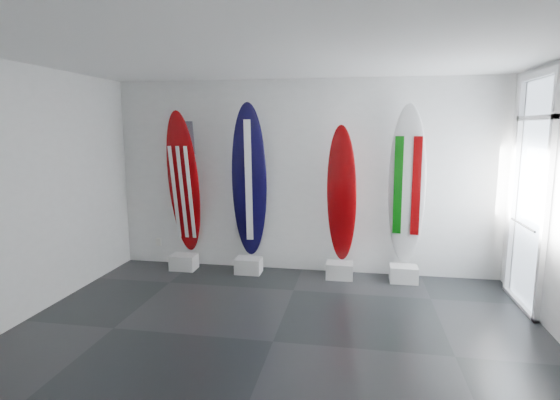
% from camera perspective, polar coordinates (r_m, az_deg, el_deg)
% --- Properties ---
extents(floor, '(6.00, 6.00, 0.00)m').
position_cam_1_polar(floor, '(4.97, -0.90, -17.73)').
color(floor, black).
rests_on(floor, ground).
extents(ceiling, '(6.00, 6.00, 0.00)m').
position_cam_1_polar(ceiling, '(4.50, -1.00, 18.77)').
color(ceiling, white).
rests_on(ceiling, wall_back).
extents(wall_back, '(6.00, 0.00, 6.00)m').
position_cam_1_polar(wall_back, '(6.95, 2.95, 2.96)').
color(wall_back, silver).
rests_on(wall_back, ground).
extents(wall_front, '(6.00, 0.00, 6.00)m').
position_cam_1_polar(wall_front, '(2.17, -13.76, -11.33)').
color(wall_front, silver).
rests_on(wall_front, ground).
extents(wall_left, '(0.00, 5.00, 5.00)m').
position_cam_1_polar(wall_left, '(5.85, -31.18, 0.48)').
color(wall_left, silver).
rests_on(wall_left, ground).
extents(display_block_usa, '(0.40, 0.30, 0.24)m').
position_cam_1_polar(display_block_usa, '(7.39, -12.24, -7.79)').
color(display_block_usa, silver).
rests_on(display_block_usa, floor).
extents(surfboard_usa, '(0.55, 0.48, 2.30)m').
position_cam_1_polar(surfboard_usa, '(7.22, -12.28, 2.06)').
color(surfboard_usa, '#820406').
rests_on(surfboard_usa, display_block_usa).
extents(display_block_navy, '(0.40, 0.30, 0.24)m').
position_cam_1_polar(display_block_navy, '(7.07, -4.05, -8.39)').
color(display_block_navy, silver).
rests_on(display_block_navy, floor).
extents(surfboard_navy, '(0.57, 0.35, 2.41)m').
position_cam_1_polar(surfboard_navy, '(6.88, -3.97, 2.39)').
color(surfboard_navy, black).
rests_on(surfboard_navy, display_block_navy).
extents(display_block_swiss, '(0.40, 0.30, 0.24)m').
position_cam_1_polar(display_block_swiss, '(6.88, 7.66, -8.96)').
color(display_block_swiss, silver).
rests_on(display_block_swiss, floor).
extents(surfboard_swiss, '(0.51, 0.36, 2.07)m').
position_cam_1_polar(surfboard_swiss, '(6.71, 7.91, 0.71)').
color(surfboard_swiss, '#820406').
rests_on(surfboard_swiss, display_block_swiss).
extents(display_block_italy, '(0.40, 0.30, 0.24)m').
position_cam_1_polar(display_block_italy, '(6.91, 15.59, -9.13)').
color(display_block_italy, silver).
rests_on(display_block_italy, floor).
extents(surfboard_italy, '(0.57, 0.32, 2.37)m').
position_cam_1_polar(surfboard_italy, '(6.72, 15.99, 1.75)').
color(surfboard_italy, silver).
rests_on(surfboard_italy, display_block_italy).
extents(wall_outlet, '(0.09, 0.02, 0.13)m').
position_cam_1_polar(wall_outlet, '(7.82, -15.34, -5.23)').
color(wall_outlet, silver).
rests_on(wall_outlet, wall_back).
extents(glass_door, '(0.12, 1.16, 2.85)m').
position_cam_1_polar(glass_door, '(6.33, 29.51, 0.49)').
color(glass_door, white).
rests_on(glass_door, floor).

